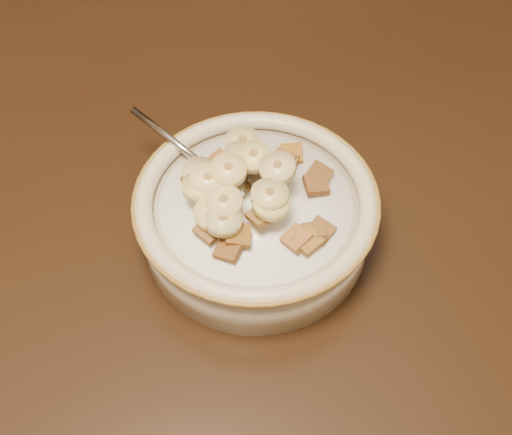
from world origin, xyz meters
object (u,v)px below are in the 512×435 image
object	(u,v)px
spoon	(227,183)
table	(30,260)
cereal_bowl	(256,221)
chair	(103,36)

from	to	relation	value
spoon	table	bearing A→B (deg)	-40.98
cereal_bowl	spoon	xyz separation A→B (m)	(-0.02, 0.03, 0.03)
chair	spoon	world-z (taller)	chair
cereal_bowl	spoon	distance (m)	0.04
table	chair	size ratio (longest dim) A/B	1.42
table	spoon	bearing A→B (deg)	-4.67
table	cereal_bowl	world-z (taller)	cereal_bowl
cereal_bowl	table	bearing A→B (deg)	167.42
table	spoon	distance (m)	0.21
chair	spoon	distance (m)	0.74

